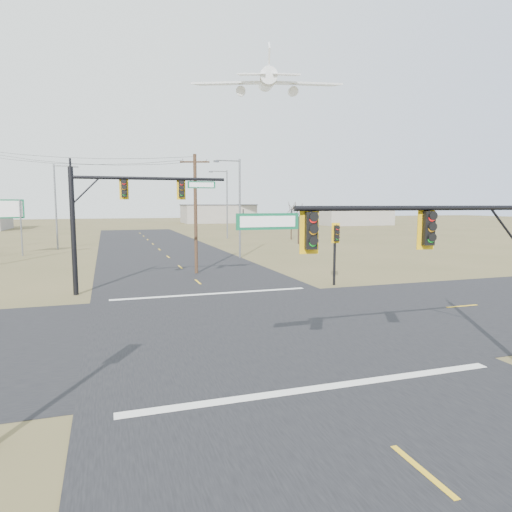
{
  "coord_description": "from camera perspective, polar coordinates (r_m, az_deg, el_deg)",
  "views": [
    {
      "loc": [
        -6.02,
        -19.3,
        5.49
      ],
      "look_at": [
        0.68,
        1.0,
        3.03
      ],
      "focal_mm": 32.0,
      "sensor_mm": 36.0,
      "label": 1
    }
  ],
  "objects": [
    {
      "name": "bare_tree_d",
      "position": [
        70.26,
        4.45,
        6.05
      ],
      "size": [
        2.57,
        2.57,
        6.07
      ],
      "rotation": [
        0.0,
        0.0,
        -0.12
      ],
      "color": "black",
      "rests_on": "ground"
    },
    {
      "name": "streetlight_b",
      "position": [
        72.4,
        -3.82,
        6.95
      ],
      "size": [
        2.99,
        0.39,
        10.7
      ],
      "rotation": [
        0.0,
        0.0,
        0.23
      ],
      "color": "slate",
      "rests_on": "ground"
    },
    {
      "name": "stop_bar_far",
      "position": [
        28.0,
        -5.51,
        -4.72
      ],
      "size": [
        12.0,
        0.4,
        0.01
      ],
      "primitive_type": "cube",
      "color": "silver",
      "rests_on": "road_ns"
    },
    {
      "name": "streetlight_c",
      "position": [
        59.72,
        -23.56,
        6.23
      ],
      "size": [
        2.82,
        0.27,
        10.17
      ],
      "rotation": [
        0.0,
        0.0,
        -0.02
      ],
      "color": "slate",
      "rests_on": "ground"
    },
    {
      "name": "stop_bar_near",
      "position": [
        14.33,
        8.42,
        -15.92
      ],
      "size": [
        12.0,
        0.4,
        0.01
      ],
      "primitive_type": "cube",
      "color": "silver",
      "rests_on": "road_ns"
    },
    {
      "name": "warehouse_right",
      "position": [
        120.88,
        12.12,
        4.88
      ],
      "size": [
        18.0,
        10.0,
        4.5
      ],
      "primitive_type": "cube",
      "color": "gray",
      "rests_on": "ground"
    },
    {
      "name": "warehouse_mid",
      "position": [
        133.0,
        -4.78,
        5.25
      ],
      "size": [
        20.0,
        12.0,
        5.0
      ],
      "primitive_type": "cube",
      "color": "gray",
      "rests_on": "ground"
    },
    {
      "name": "highway_sign",
      "position": [
        54.2,
        -28.61,
        4.41
      ],
      "size": [
        3.12,
        0.71,
        5.94
      ],
      "rotation": [
        0.0,
        0.0,
        0.2
      ],
      "color": "slate",
      "rests_on": "ground"
    },
    {
      "name": "mast_arm_near",
      "position": [
        15.08,
        20.27,
        1.83
      ],
      "size": [
        10.32,
        0.5,
        5.96
      ],
      "rotation": [
        0.0,
        0.0,
        -0.18
      ],
      "color": "black",
      "rests_on": "ground"
    },
    {
      "name": "ground",
      "position": [
        20.95,
        -0.91,
        -8.64
      ],
      "size": [
        320.0,
        320.0,
        0.0
      ],
      "primitive_type": "plane",
      "color": "brown",
      "rests_on": "ground"
    },
    {
      "name": "bare_tree_c",
      "position": [
        62.62,
        5.36,
        5.84
      ],
      "size": [
        2.8,
        2.8,
        6.03
      ],
      "rotation": [
        0.0,
        0.0,
        -0.1
      ],
      "color": "black",
      "rests_on": "ground"
    },
    {
      "name": "utility_pole_near",
      "position": [
        36.0,
        -7.57,
        5.46
      ],
      "size": [
        2.21,
        0.76,
        9.29
      ],
      "rotation": [
        0.0,
        0.0,
        -0.29
      ],
      "color": "#412C1B",
      "rests_on": "ground"
    },
    {
      "name": "pedestal_signal_ne",
      "position": [
        30.92,
        9.96,
        2.05
      ],
      "size": [
        0.64,
        0.55,
        4.24
      ],
      "rotation": [
        0.0,
        0.0,
        -0.25
      ],
      "color": "black",
      "rests_on": "ground"
    },
    {
      "name": "streetlight_a",
      "position": [
        45.97,
        -2.31,
        6.64
      ],
      "size": [
        2.77,
        0.44,
        9.9
      ],
      "rotation": [
        0.0,
        0.0,
        0.4
      ],
      "color": "slate",
      "rests_on": "ground"
    },
    {
      "name": "road_ew",
      "position": [
        20.95,
        -0.91,
        -8.61
      ],
      "size": [
        160.0,
        14.0,
        0.02
      ],
      "primitive_type": "cube",
      "color": "black",
      "rests_on": "ground"
    },
    {
      "name": "mast_arm_far",
      "position": [
        29.23,
        -16.41,
        6.29
      ],
      "size": [
        9.44,
        0.44,
        7.65
      ],
      "rotation": [
        0.0,
        0.0,
        -0.08
      ],
      "color": "black",
      "rests_on": "ground"
    },
    {
      "name": "road_ns",
      "position": [
        20.94,
        -0.91,
        -8.6
      ],
      "size": [
        14.0,
        160.0,
        0.02
      ],
      "primitive_type": "cube",
      "color": "black",
      "rests_on": "ground"
    },
    {
      "name": "jet_airliner",
      "position": [
        95.76,
        1.38,
        21.06
      ],
      "size": [
        23.59,
        24.23,
        12.12
      ],
      "rotation": [
        0.0,
        -0.17,
        1.27
      ],
      "color": "white"
    }
  ]
}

